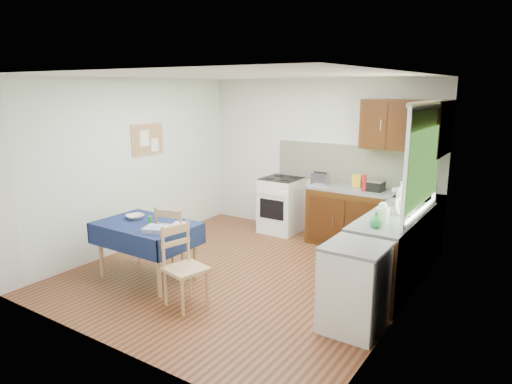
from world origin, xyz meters
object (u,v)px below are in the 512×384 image
Objects in this scene: chair_near at (183,264)px; chair_far at (175,240)px; sandwich_press at (374,185)px; dish_rack at (401,211)px; toaster at (320,179)px; kettle at (382,214)px; dining_table at (146,231)px.

chair_far is at bearing 62.77° from chair_near.
chair_far is at bearing -125.67° from sandwich_press.
toaster is at bearing 155.03° from dish_rack.
dish_rack is (0.68, -0.99, -0.06)m from sandwich_press.
dish_rack is at bearing 86.17° from kettle.
dining_table is at bearing -159.24° from kettle.
sandwich_press is (1.73, 2.34, 0.49)m from chair_far.
chair_far is at bearing -162.28° from kettle.
toaster is at bearing 7.30° from chair_near.
dining_table is at bearing 84.78° from chair_near.
toaster is (1.14, 2.54, 0.36)m from dining_table.
chair_near is 3.11m from sandwich_press.
toaster is at bearing -177.11° from sandwich_press.
kettle is (0.64, -1.58, 0.03)m from sandwich_press.
sandwich_press is at bearing 112.10° from kettle.
dish_rack reaches higher than dining_table.
chair_near is 2.88m from toaster.
toaster is at bearing 69.52° from dining_table.
toaster and dish_rack have the same top height.
dining_table is 2.81m from toaster.
dish_rack is at bearing -164.99° from chair_far.
toaster reaches higher than dining_table.
dining_table is 2.83m from kettle.
kettle is (1.76, 1.27, 0.53)m from chair_near.
kettle is at bearing -25.57° from toaster.
chair_near is at bearing 125.45° from chair_far.
sandwich_press is (1.12, 2.85, 0.50)m from chair_near.
chair_far is 3.70× the size of kettle.
toaster is 0.92× the size of sandwich_press.
chair_near is at bearing -126.76° from dish_rack.
chair_near is (0.61, -0.52, -0.01)m from chair_far.
sandwich_press is at bearing 56.12° from dining_table.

